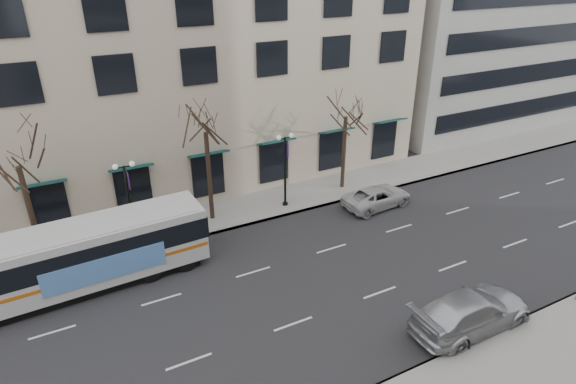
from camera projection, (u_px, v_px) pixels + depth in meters
ground at (272, 296)px, 24.22m from camera, size 160.00×160.00×0.00m
sidewalk_far at (280, 201)px, 33.41m from camera, size 80.00×4.00×0.15m
building_hotel at (118, 7)px, 34.74m from camera, size 40.00×20.00×24.00m
tree_far_left at (14, 149)px, 24.08m from camera, size 3.60×3.60×8.34m
tree_far_mid at (204, 117)px, 28.14m from camera, size 3.60×3.60×8.55m
tree_far_right at (347, 103)px, 32.51m from camera, size 3.60×3.60×8.06m
lamp_post_left at (129, 199)px, 27.35m from camera, size 1.22×0.45×5.21m
lamp_post_right at (285, 167)px, 31.50m from camera, size 1.22×0.45×5.21m
city_bus at (79, 256)px, 24.04m from camera, size 13.03×3.38×3.50m
silver_car at (472, 311)px, 21.85m from camera, size 6.14×2.50×1.78m
white_pickup at (377, 197)px, 32.61m from camera, size 5.12×2.65×1.38m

